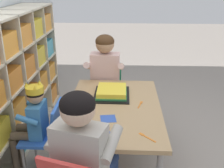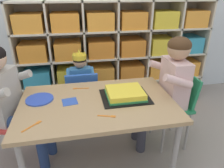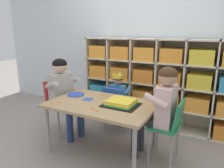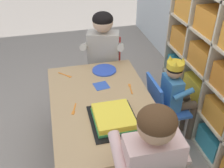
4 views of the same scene
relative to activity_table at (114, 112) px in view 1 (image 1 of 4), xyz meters
The scene contains 14 objects.
ground 0.54m from the activity_table, ahead, with size 16.00×16.00×0.00m, color gray.
storage_cubby_shelf 1.11m from the activity_table, 69.76° to the left, with size 2.30×0.39×1.29m.
activity_table is the anchor object (origin of this frame).
classroom_chair_blue 0.58m from the activity_table, 100.30° to the left, with size 0.34×0.32×0.65m.
child_with_crown 0.67m from the activity_table, 98.69° to the left, with size 0.30×0.31×0.84m.
adult_helper_seated 0.70m from the activity_table, 167.80° to the left, with size 0.47×0.46×1.04m.
classroom_chair_guest_side 0.77m from the activity_table, ahead, with size 0.32×0.37×0.71m.
guest_at_table_side 0.66m from the activity_table, 10.98° to the left, with size 0.44×0.41×1.05m.
birthday_cake_on_tray 0.25m from the activity_table, ahead, with size 0.38×0.31×0.06m.
paper_plate_stack 0.46m from the activity_table, 166.17° to the left, with size 0.21×0.21×0.01m, color blue.
paper_napkin_square 0.22m from the activity_table, behind, with size 0.11×0.11×0.00m, color #3356B7.
fork_near_cake_tray 0.51m from the activity_table, 152.38° to the right, with size 0.11×0.11×0.00m.
fork_beside_plate_stack 0.29m from the activity_table, 115.65° to the left, with size 0.14×0.03×0.00m.
fork_at_table_front_edge 0.23m from the activity_table, 78.04° to the right, with size 0.13×0.05×0.00m.
Camera 1 is at (-2.00, -0.08, 1.59)m, focal length 43.29 mm.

